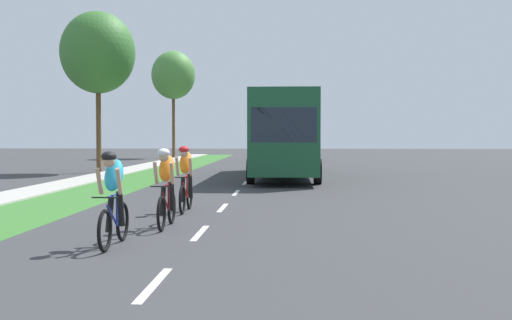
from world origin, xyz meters
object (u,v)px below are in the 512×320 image
cyclist_trailing (166,187)px  bus_dark_green (285,132)px  cyclist_lead (113,198)px  cyclist_distant (186,178)px  street_tree_far (173,75)px  street_tree_near (98,53)px  suv_maroon (284,148)px

cyclist_trailing → bus_dark_green: bearing=81.3°
cyclist_lead → cyclist_distant: same height
bus_dark_green → street_tree_far: street_tree_far is taller
cyclist_trailing → street_tree_far: street_tree_far is taller
street_tree_near → cyclist_trailing: bearing=-68.8°
cyclist_lead → street_tree_far: street_tree_far is taller
cyclist_lead → cyclist_distant: 4.64m
cyclist_lead → bus_dark_green: 17.11m
suv_maroon → bus_dark_green: bearing=-89.5°
street_tree_near → street_tree_far: size_ratio=0.92×
suv_maroon → street_tree_far: (-8.78, 5.85, 5.58)m
bus_dark_green → suv_maroon: (-0.14, 15.95, -1.03)m
street_tree_far → bus_dark_green: bearing=-67.7°
cyclist_distant → bus_dark_green: bus_dark_green is taller
cyclist_lead → bus_dark_green: bus_dark_green is taller
cyclist_distant → street_tree_far: (-6.63, 34.03, 5.72)m
cyclist_lead → bus_dark_green: size_ratio=0.15×
cyclist_trailing → bus_dark_green: bus_dark_green is taller
cyclist_lead → street_tree_near: street_tree_near is taller
cyclist_trailing → street_tree_far: (-6.66, 36.56, 5.72)m
cyclist_trailing → street_tree_far: 37.59m
cyclist_trailing → cyclist_distant: 2.52m
suv_maroon → street_tree_near: (-8.91, -13.17, 4.85)m
bus_dark_green → street_tree_near: street_tree_near is taller
suv_maroon → cyclist_trailing: bearing=-94.0°
cyclist_trailing → suv_maroon: size_ratio=0.37×
cyclist_trailing → suv_maroon: (2.12, 30.70, 0.14)m
cyclist_trailing → street_tree_far: bearing=100.3°
cyclist_trailing → street_tree_far: size_ratio=0.20×
cyclist_distant → street_tree_near: 17.20m
suv_maroon → street_tree_far: bearing=146.3°
cyclist_distant → street_tree_near: size_ratio=0.22×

